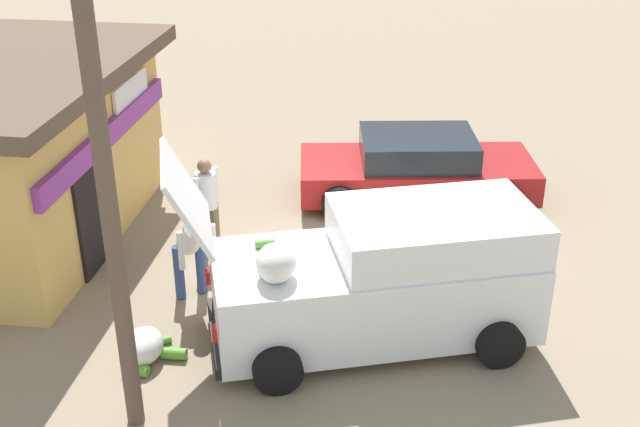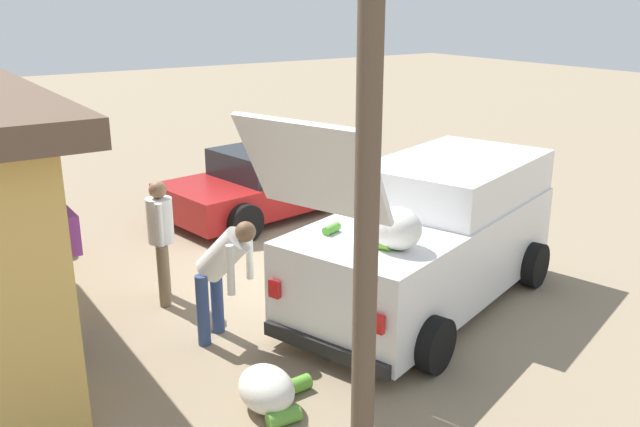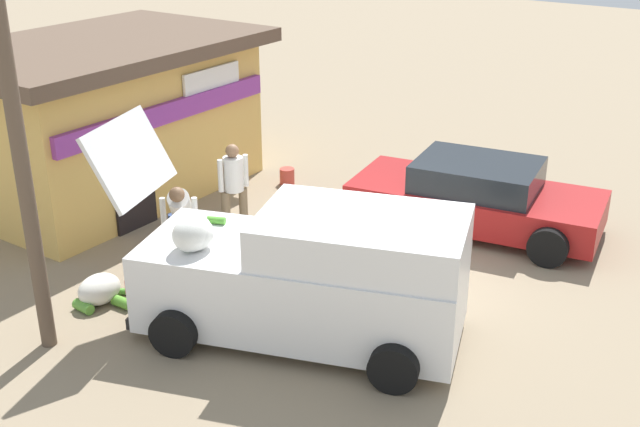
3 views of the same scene
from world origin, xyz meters
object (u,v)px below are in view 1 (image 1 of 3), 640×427
(parked_sedan, at_px, (417,168))
(vendor_standing, at_px, (207,200))
(paint_bucket, at_px, (206,180))
(delivery_van, at_px, (383,277))
(storefront_bar, at_px, (12,151))
(customer_bending, at_px, (192,246))
(unloaded_banana_pile, at_px, (144,348))

(parked_sedan, bearing_deg, vendor_standing, 129.06)
(parked_sedan, height_order, paint_bucket, parked_sedan)
(delivery_van, height_order, parked_sedan, delivery_van)
(storefront_bar, height_order, vendor_standing, storefront_bar)
(vendor_standing, xyz_separation_m, customer_bending, (-1.46, -0.18, -0.04))
(parked_sedan, xyz_separation_m, unloaded_banana_pile, (-5.62, 3.36, -0.38))
(storefront_bar, distance_m, customer_bending, 3.91)
(storefront_bar, xyz_separation_m, paint_bucket, (2.30, -2.55, -1.37))
(storefront_bar, distance_m, paint_bucket, 3.70)
(parked_sedan, bearing_deg, unloaded_banana_pile, 149.11)
(delivery_van, xyz_separation_m, paint_bucket, (4.45, 3.70, -0.76))
(delivery_van, distance_m, paint_bucket, 5.84)
(storefront_bar, xyz_separation_m, vendor_standing, (-0.21, -3.30, -0.58))
(customer_bending, bearing_deg, storefront_bar, 64.43)
(storefront_bar, bearing_deg, parked_sedan, -69.58)
(storefront_bar, xyz_separation_m, delivery_van, (-2.15, -6.25, -0.61))
(storefront_bar, relative_size, delivery_van, 1.18)
(delivery_van, relative_size, vendor_standing, 3.05)
(vendor_standing, xyz_separation_m, paint_bucket, (2.51, 0.75, -0.80))
(storefront_bar, relative_size, paint_bucket, 18.34)
(storefront_bar, relative_size, parked_sedan, 1.31)
(storefront_bar, bearing_deg, unloaded_banana_pile, -134.53)
(delivery_van, bearing_deg, vendor_standing, 56.67)
(unloaded_banana_pile, bearing_deg, storefront_bar, 45.47)
(parked_sedan, xyz_separation_m, customer_bending, (-4.12, 3.09, 0.34))
(parked_sedan, height_order, vendor_standing, vendor_standing)
(storefront_bar, relative_size, unloaded_banana_pile, 6.68)
(parked_sedan, height_order, customer_bending, customer_bending)
(delivery_van, bearing_deg, storefront_bar, 71.05)
(parked_sedan, relative_size, paint_bucket, 13.97)
(customer_bending, relative_size, unloaded_banana_pile, 1.70)
(vendor_standing, bearing_deg, customer_bending, -172.95)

